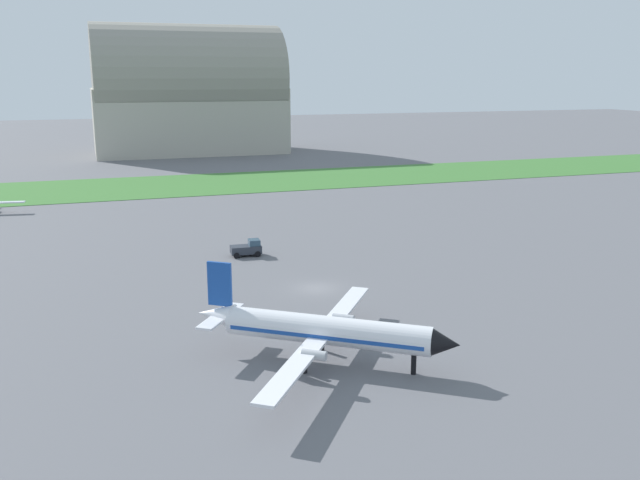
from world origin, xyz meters
The scene contains 5 objects.
ground_plane centered at (0.00, 0.00, 0.00)m, with size 600.00×600.00×0.00m, color slate.
grass_taxiway_strip centered at (0.00, 72.17, 0.04)m, with size 360.00×28.00×0.08m, color #3D7533.
airplane_foreground_turboprop centered at (-5.44, -17.59, 2.61)m, with size 17.79×20.12×7.14m.
pushback_tug_near_gate centered at (-3.69, 14.88, 0.91)m, with size 3.69×2.22×1.95m.
hangar_distant centered at (6.73, 130.62, 16.09)m, with size 50.77×28.68×34.58m.
Camera 1 is at (-21.04, -62.84, 20.98)m, focal length 38.46 mm.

